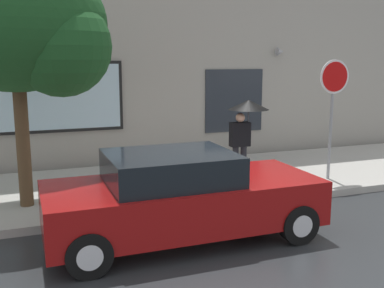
{
  "coord_description": "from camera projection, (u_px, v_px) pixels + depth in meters",
  "views": [
    {
      "loc": [
        -2.61,
        -6.62,
        2.87
      ],
      "look_at": [
        0.55,
        1.8,
        1.2
      ],
      "focal_mm": 42.58,
      "sensor_mm": 36.0,
      "label": 1
    }
  ],
  "objects": [
    {
      "name": "parked_car",
      "position": [
        181.0,
        197.0,
        7.27
      ],
      "size": [
        4.36,
        1.88,
        1.44
      ],
      "color": "maroon",
      "rests_on": "ground"
    },
    {
      "name": "fire_hydrant",
      "position": [
        168.0,
        179.0,
        9.09
      ],
      "size": [
        0.3,
        0.44,
        0.77
      ],
      "color": "white",
      "rests_on": "sidewalk"
    },
    {
      "name": "street_tree",
      "position": [
        24.0,
        28.0,
        8.02
      ],
      "size": [
        3.25,
        2.76,
        4.58
      ],
      "color": "#4C3823",
      "rests_on": "sidewalk"
    },
    {
      "name": "ground_plane",
      "position": [
        199.0,
        236.0,
        7.52
      ],
      "size": [
        60.0,
        60.0,
        0.0
      ],
      "primitive_type": "plane",
      "color": "#282B2D"
    },
    {
      "name": "building_facade",
      "position": [
        122.0,
        36.0,
        11.94
      ],
      "size": [
        20.0,
        0.67,
        7.0
      ],
      "color": "#9E998E",
      "rests_on": "ground"
    },
    {
      "name": "sidewalk",
      "position": [
        150.0,
        185.0,
        10.27
      ],
      "size": [
        20.0,
        4.0,
        0.15
      ],
      "primitive_type": "cube",
      "color": "#A3A099",
      "rests_on": "ground"
    },
    {
      "name": "pedestrian_with_umbrella",
      "position": [
        246.0,
        117.0,
        10.29
      ],
      "size": [
        0.93,
        0.93,
        1.83
      ],
      "color": "black",
      "rests_on": "sidewalk"
    },
    {
      "name": "stop_sign",
      "position": [
        333.0,
        96.0,
        10.21
      ],
      "size": [
        0.76,
        0.1,
        2.73
      ],
      "color": "gray",
      "rests_on": "sidewalk"
    }
  ]
}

